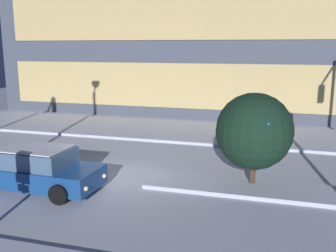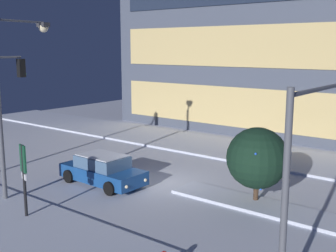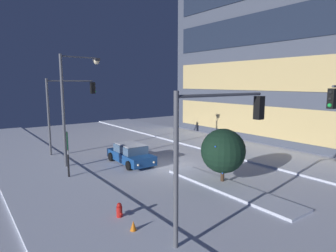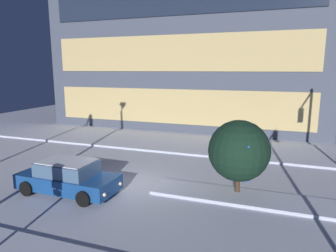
{
  "view_description": "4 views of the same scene",
  "coord_description": "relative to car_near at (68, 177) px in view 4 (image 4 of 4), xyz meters",
  "views": [
    {
      "loc": [
        5.63,
        -12.91,
        4.89
      ],
      "look_at": [
        1.56,
        1.17,
        1.84
      ],
      "focal_mm": 41.18,
      "sensor_mm": 36.0,
      "label": 1
    },
    {
      "loc": [
        12.75,
        -15.9,
        6.69
      ],
      "look_at": [
        0.57,
        -0.35,
        3.03
      ],
      "focal_mm": 45.33,
      "sensor_mm": 36.0,
      "label": 2
    },
    {
      "loc": [
        16.65,
        -12.32,
        6.04
      ],
      "look_at": [
        -0.41,
        0.16,
        2.9
      ],
      "focal_mm": 31.16,
      "sensor_mm": 36.0,
      "label": 3
    },
    {
      "loc": [
        6.24,
        -12.56,
        5.5
      ],
      "look_at": [
        1.81,
        -0.15,
        3.0
      ],
      "focal_mm": 32.32,
      "sensor_mm": 36.0,
      "label": 4
    }
  ],
  "objects": [
    {
      "name": "ground",
      "position": [
        2.3,
        1.96,
        -0.71
      ],
      "size": [
        52.0,
        52.0,
        0.0
      ],
      "primitive_type": "plane",
      "color": "silver"
    },
    {
      "name": "decorated_tree_median",
      "position": [
        7.19,
        2.32,
        1.3
      ],
      "size": [
        2.67,
        2.67,
        3.35
      ],
      "color": "#473323",
      "rests_on": "ground"
    },
    {
      "name": "car_near",
      "position": [
        0.0,
        0.0,
        0.0
      ],
      "size": [
        4.66,
        2.16,
        1.49
      ],
      "rotation": [
        0.0,
        0.0,
        -0.02
      ],
      "color": "#19478C",
      "rests_on": "ground"
    },
    {
      "name": "median_strip",
      "position": [
        8.03,
        1.92,
        -0.64
      ],
      "size": [
        9.0,
        1.8,
        0.14
      ],
      "primitive_type": "cube",
      "color": "silver",
      "rests_on": "ground"
    },
    {
      "name": "curb_strip_far",
      "position": [
        2.3,
        10.06,
        -0.64
      ],
      "size": [
        52.0,
        5.2,
        0.14
      ],
      "primitive_type": "cube",
      "color": "silver",
      "rests_on": "ground"
    }
  ]
}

